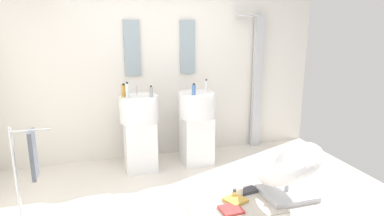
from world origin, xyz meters
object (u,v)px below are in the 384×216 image
(pedestal_sink_left, at_px, (140,129))
(pedestal_sink_right, at_px, (197,124))
(shower_column, at_px, (256,79))
(soap_bottle_amber, at_px, (124,91))
(magazine_charcoal, at_px, (246,191))
(soap_bottle_grey, at_px, (151,92))
(coffee_mug, at_px, (240,192))
(soap_bottle_blue, at_px, (194,90))
(magazine_ochre, at_px, (235,200))
(soap_bottle_clear, at_px, (127,90))
(lounge_chair, at_px, (288,167))
(towel_rack, at_px, (30,157))
(soap_bottle_white, at_px, (206,86))
(magazine_red, at_px, (231,210))

(pedestal_sink_left, distance_m, pedestal_sink_right, 0.79)
(pedestal_sink_left, distance_m, shower_column, 2.00)
(soap_bottle_amber, bearing_deg, magazine_charcoal, -39.77)
(pedestal_sink_left, bearing_deg, soap_bottle_amber, 177.99)
(soap_bottle_grey, bearing_deg, coffee_mug, -50.88)
(pedestal_sink_right, bearing_deg, soap_bottle_blue, -120.59)
(pedestal_sink_left, xyz_separation_m, magazine_ochre, (0.86, -1.19, -0.53))
(soap_bottle_amber, bearing_deg, soap_bottle_clear, -62.74)
(lounge_chair, height_order, soap_bottle_grey, soap_bottle_grey)
(lounge_chair, relative_size, towel_rack, 1.08)
(soap_bottle_clear, relative_size, soap_bottle_grey, 1.37)
(shower_column, bearing_deg, lounge_chair, -104.06)
(shower_column, bearing_deg, soap_bottle_white, -158.74)
(magazine_red, xyz_separation_m, coffee_mug, (0.22, 0.26, 0.04))
(pedestal_sink_right, distance_m, coffee_mug, 1.21)
(pedestal_sink_left, relative_size, magazine_charcoal, 4.17)
(soap_bottle_amber, bearing_deg, towel_rack, -141.36)
(towel_rack, bearing_deg, soap_bottle_amber, 38.64)
(lounge_chair, relative_size, magazine_ochre, 4.84)
(magazine_charcoal, distance_m, magazine_ochre, 0.26)
(shower_column, distance_m, soap_bottle_blue, 1.30)
(soap_bottle_amber, distance_m, soap_bottle_white, 1.12)
(magazine_red, height_order, soap_bottle_amber, soap_bottle_amber)
(towel_rack, relative_size, soap_bottle_clear, 4.76)
(towel_rack, bearing_deg, pedestal_sink_right, 22.10)
(towel_rack, bearing_deg, magazine_red, -15.82)
(lounge_chair, bearing_deg, magazine_ochre, 176.74)
(pedestal_sink_left, bearing_deg, coffee_mug, -48.96)
(towel_rack, height_order, soap_bottle_blue, soap_bottle_blue)
(magazine_ochre, distance_m, soap_bottle_white, 1.62)
(pedestal_sink_right, height_order, towel_rack, pedestal_sink_right)
(soap_bottle_blue, bearing_deg, soap_bottle_white, 36.75)
(shower_column, relative_size, towel_rack, 2.16)
(soap_bottle_clear, xyz_separation_m, soap_bottle_white, (1.08, 0.09, -0.01))
(coffee_mug, bearing_deg, soap_bottle_white, 91.04)
(towel_rack, distance_m, soap_bottle_blue, 2.06)
(magazine_charcoal, distance_m, soap_bottle_blue, 1.42)
(pedestal_sink_left, xyz_separation_m, soap_bottle_white, (0.93, 0.02, 0.53))
(magazine_red, distance_m, coffee_mug, 0.34)
(towel_rack, xyz_separation_m, magazine_charcoal, (2.27, -0.22, -0.60))
(shower_column, xyz_separation_m, soap_bottle_white, (-0.95, -0.37, 0.01))
(soap_bottle_white, bearing_deg, shower_column, 21.26)
(soap_bottle_blue, distance_m, soap_bottle_white, 0.29)
(magazine_red, bearing_deg, soap_bottle_amber, 120.86)
(pedestal_sink_left, height_order, lounge_chair, pedestal_sink_left)
(shower_column, height_order, coffee_mug, shower_column)
(magazine_red, bearing_deg, soap_bottle_blue, 88.56)
(coffee_mug, bearing_deg, soap_bottle_grey, 129.12)
(towel_rack, distance_m, magazine_red, 2.10)
(magazine_red, xyz_separation_m, soap_bottle_clear, (-0.88, 1.29, 1.08))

